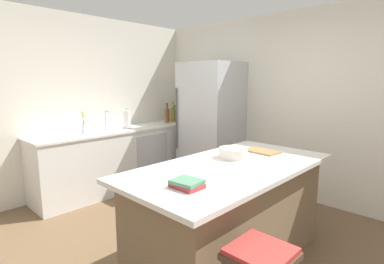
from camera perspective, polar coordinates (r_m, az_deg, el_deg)
The scene contains 16 objects.
ground_plane at distance 3.03m, azimuth -2.02°, elevation -23.22°, with size 7.20×7.20×0.00m, color brown.
wall_rear at distance 4.43m, azimuth 19.34°, elevation 4.65°, with size 6.00×0.10×2.60m, color silver.
wall_left at distance 4.65m, azimuth -23.74°, elevation 4.59°, with size 0.10×6.00×2.60m, color silver.
counter_run_left at distance 4.81m, azimuth -13.03°, elevation -4.80°, with size 0.65×2.72×0.93m.
kitchen_island at distance 2.85m, azimuth 7.32°, elevation -14.97°, with size 1.03×2.06×0.91m.
refrigerator at distance 4.75m, azimuth 3.66°, elevation 1.45°, with size 0.85×0.78×1.94m.
sink_faucet at distance 4.61m, azimuth -16.14°, elevation 2.29°, with size 0.15×0.05×0.30m.
flower_vase at distance 4.42m, azimuth -20.04°, elevation 1.07°, with size 0.07×0.07×0.31m.
paper_towel_roll at distance 4.72m, azimuth -12.42°, elevation 2.32°, with size 0.14×0.14×0.31m.
soda_bottle at distance 5.49m, azimuth -2.38°, elevation 3.40°, with size 0.08×0.08×0.31m.
vinegar_bottle at distance 5.44m, azimuth -3.37°, elevation 3.32°, with size 0.06×0.06×0.29m.
olive_oil_bottle at distance 5.35m, azimuth -3.70°, elevation 3.44°, with size 0.06×0.06×0.36m.
whiskey_bottle at distance 5.30m, azimuth -4.77°, elevation 3.29°, with size 0.08×0.08×0.34m.
cookbook_stack at distance 2.11m, azimuth -1.01°, elevation -9.88°, with size 0.22×0.20×0.06m.
mixing_bowl at distance 2.92m, azimuth 7.87°, elevation -3.99°, with size 0.28×0.28×0.10m.
cutting_board at distance 3.23m, azimuth 13.19°, elevation -3.60°, with size 0.37×0.24×0.02m.
Camera 1 is at (1.83, -1.77, 1.65)m, focal length 27.81 mm.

